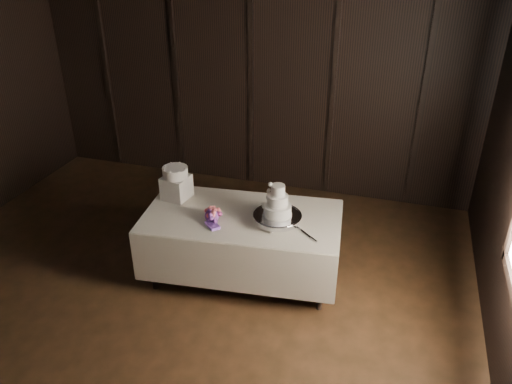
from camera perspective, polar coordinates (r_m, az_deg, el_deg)
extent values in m
cube|color=black|center=(4.79, -13.74, -17.49)|extent=(6.04, 7.04, 0.04)
cube|color=black|center=(6.85, -0.46, 12.58)|extent=(6.04, 0.04, 3.04)
cube|color=beige|center=(5.05, -1.63, -2.71)|extent=(2.08, 1.24, 0.01)
cube|color=white|center=(5.27, -1.57, -6.45)|extent=(1.91, 1.10, 0.71)
cylinder|color=silver|center=(4.90, 2.45, -3.06)|extent=(0.63, 0.63, 0.09)
cylinder|color=white|center=(4.85, 2.47, -2.07)|extent=(0.27, 0.27, 0.11)
cylinder|color=white|center=(4.80, 2.50, -0.95)|extent=(0.20, 0.20, 0.11)
cylinder|color=white|center=(4.75, 2.53, 0.19)|extent=(0.14, 0.14, 0.11)
cube|color=white|center=(5.37, -9.07, 0.55)|extent=(0.30, 0.30, 0.25)
cylinder|color=white|center=(5.29, -9.22, 2.26)|extent=(0.32, 0.32, 0.11)
cube|color=silver|center=(4.81, 5.29, -4.43)|extent=(0.29, 0.26, 0.01)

